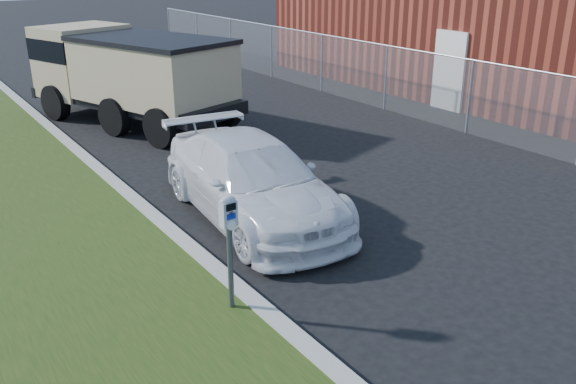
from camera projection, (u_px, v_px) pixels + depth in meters
ground at (404, 256)px, 9.02m from camera, size 120.00×120.00×0.00m
chainlink_fence at (387, 65)px, 17.09m from camera, size 0.06×30.06×30.00m
brick_building at (499, 19)px, 20.67m from camera, size 9.20×14.20×4.17m
parking_meter at (229, 228)px, 7.10m from camera, size 0.20×0.14×1.45m
white_wagon at (251, 180)px, 10.15m from camera, size 2.26×4.72×1.33m
dump_truck at (126, 71)px, 15.78m from camera, size 4.02×6.43×2.37m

